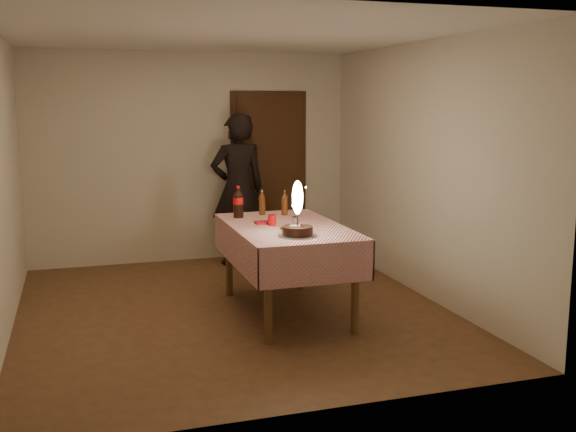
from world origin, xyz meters
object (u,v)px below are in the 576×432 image
object	(u,v)px
photographer	(238,189)
amber_bottle_right	(285,204)
birthday_cake	(298,222)
red_cup	(272,220)
dining_table	(286,237)
red_plate	(292,228)
cola_bottle	(238,202)
clear_cup	(296,222)
amber_bottle_left	(262,203)

from	to	relation	value
photographer	amber_bottle_right	bearing A→B (deg)	-85.08
birthday_cake	red_cup	bearing A→B (deg)	97.34
dining_table	red_plate	distance (m)	0.20
birthday_cake	dining_table	bearing A→B (deg)	83.68
dining_table	cola_bottle	size ratio (longest dim) A/B	5.42
dining_table	photographer	world-z (taller)	photographer
dining_table	amber_bottle_right	distance (m)	0.63
birthday_cake	red_plate	distance (m)	0.36
dining_table	photographer	distance (m)	2.09
clear_cup	amber_bottle_right	bearing A→B (deg)	82.15
birthday_cake	cola_bottle	size ratio (longest dim) A/B	1.51
dining_table	red_cup	xyz separation A→B (m)	(-0.12, 0.05, 0.16)
red_plate	red_cup	bearing A→B (deg)	121.32
red_plate	amber_bottle_right	bearing A→B (deg)	78.01
cola_bottle	amber_bottle_right	xyz separation A→B (m)	(0.48, -0.00, -0.03)
clear_cup	cola_bottle	bearing A→B (deg)	122.22
red_plate	photographer	world-z (taller)	photographer
dining_table	cola_bottle	bearing A→B (deg)	120.00
dining_table	birthday_cake	size ratio (longest dim) A/B	3.58
birthday_cake	amber_bottle_right	xyz separation A→B (m)	(0.21, 1.06, -0.01)
clear_cup	amber_bottle_right	world-z (taller)	amber_bottle_right
red_cup	photographer	xyz separation A→B (m)	(0.15, 2.03, 0.03)
photographer	dining_table	bearing A→B (deg)	-90.75
birthday_cake	amber_bottle_left	xyz separation A→B (m)	(-0.00, 1.15, -0.01)
red_cup	red_plate	bearing A→B (deg)	-58.68
amber_bottle_right	cola_bottle	bearing A→B (deg)	179.92
red_cup	photographer	bearing A→B (deg)	85.72
dining_table	amber_bottle_right	world-z (taller)	amber_bottle_right
cola_bottle	photographer	world-z (taller)	photographer
dining_table	clear_cup	xyz separation A→B (m)	(0.07, -0.07, 0.16)
red_cup	cola_bottle	xyz separation A→B (m)	(-0.20, 0.52, 0.10)
birthday_cake	red_plate	size ratio (longest dim) A/B	2.18
amber_bottle_right	photographer	xyz separation A→B (m)	(-0.13, 1.51, -0.04)
red_plate	clear_cup	distance (m)	0.13
amber_bottle_left	red_plate	bearing A→B (deg)	-85.77
amber_bottle_left	amber_bottle_right	distance (m)	0.23
clear_cup	photographer	world-z (taller)	photographer
red_plate	cola_bottle	xyz separation A→B (m)	(-0.33, 0.73, 0.15)
dining_table	cola_bottle	distance (m)	0.70
birthday_cake	cola_bottle	xyz separation A→B (m)	(-0.27, 1.06, 0.03)
amber_bottle_left	photographer	distance (m)	1.43
red_plate	clear_cup	size ratio (longest dim) A/B	2.44
red_cup	amber_bottle_left	world-z (taller)	amber_bottle_left
amber_bottle_left	amber_bottle_right	world-z (taller)	same
amber_bottle_left	dining_table	bearing A→B (deg)	-84.96
cola_bottle	red_plate	bearing A→B (deg)	-65.71
dining_table	red_cup	distance (m)	0.21
clear_cup	photographer	xyz separation A→B (m)	(-0.04, 2.14, 0.04)
amber_bottle_left	photographer	world-z (taller)	photographer
cola_bottle	amber_bottle_left	world-z (taller)	cola_bottle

